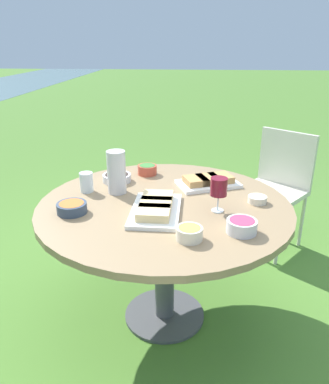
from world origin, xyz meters
TOP-DOWN VIEW (x-y plane):
  - ground_plane at (0.00, 0.00)m, footprint 40.00×40.00m
  - dining_table at (0.00, 0.00)m, footprint 1.31×1.31m
  - chair_near_right at (0.95, -0.78)m, footprint 0.60×0.61m
  - water_pitcher at (0.12, 0.27)m, footprint 0.11×0.10m
  - wine_glass at (-0.08, -0.27)m, footprint 0.08×0.08m
  - platter_bread_main at (0.27, -0.23)m, footprint 0.32×0.40m
  - platter_charcuterie at (-0.12, 0.03)m, footprint 0.40×0.24m
  - bowl_fries at (-0.38, -0.14)m, footprint 0.11×0.11m
  - bowl_salad at (0.44, 0.14)m, footprint 0.12×0.12m
  - bowl_olives at (0.29, 0.31)m, footprint 0.17×0.17m
  - bowl_dip_red at (-0.30, -0.36)m, footprint 0.13×0.13m
  - bowl_dip_cream at (0.04, -0.48)m, footprint 0.10×0.10m
  - bowl_roasted_veg at (-0.16, 0.44)m, footprint 0.15×0.15m
  - cup_water_near at (0.12, 0.44)m, footprint 0.07×0.07m

SIDE VIEW (x-z plane):
  - ground_plane at x=0.00m, z-range 0.00..0.00m
  - chair_near_right at x=0.95m, z-range 0.08..0.97m
  - dining_table at x=0.00m, z-range 0.27..1.00m
  - bowl_dip_cream at x=0.04m, z-range 0.73..0.77m
  - bowl_olives at x=0.29m, z-range 0.73..0.78m
  - platter_bread_main at x=0.27m, z-range 0.73..0.79m
  - platter_charcuterie at x=-0.12m, z-range 0.73..0.79m
  - bowl_roasted_veg at x=-0.16m, z-range 0.73..0.79m
  - bowl_fries at x=-0.38m, z-range 0.73..0.79m
  - bowl_salad at x=0.44m, z-range 0.73..0.79m
  - bowl_dip_red at x=-0.30m, z-range 0.73..0.79m
  - cup_water_near at x=0.12m, z-range 0.73..0.84m
  - water_pitcher at x=0.12m, z-range 0.73..0.97m
  - wine_glass at x=-0.08m, z-range 0.77..0.94m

